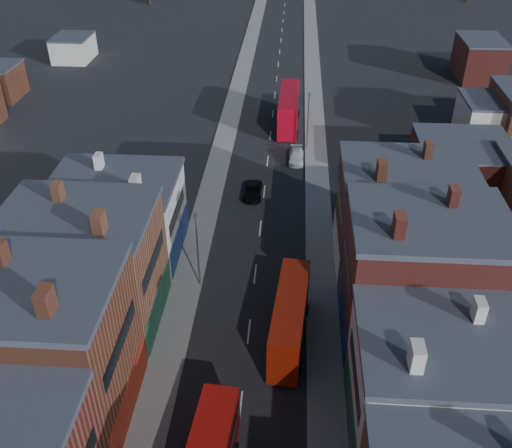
# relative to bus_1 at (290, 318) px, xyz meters

# --- Properties ---
(pavement_west) EXTENTS (3.00, 200.00, 0.12)m
(pavement_west) POSITION_rel_bus_1_xyz_m (-10.00, 26.73, -2.44)
(pavement_west) COLOR gray
(pavement_west) RESTS_ON ground
(pavement_east) EXTENTS (3.00, 200.00, 0.12)m
(pavement_east) POSITION_rel_bus_1_xyz_m (3.00, 26.73, -2.44)
(pavement_east) COLOR gray
(pavement_east) RESTS_ON ground
(lamp_post_2) EXTENTS (0.25, 0.70, 8.12)m
(lamp_post_2) POSITION_rel_bus_1_xyz_m (-8.70, 6.73, 2.20)
(lamp_post_2) COLOR slate
(lamp_post_2) RESTS_ON ground
(lamp_post_3) EXTENTS (0.25, 0.70, 8.12)m
(lamp_post_3) POSITION_rel_bus_1_xyz_m (1.70, 36.73, 2.20)
(lamp_post_3) COLOR slate
(lamp_post_3) RESTS_ON ground
(bus_1) EXTENTS (3.40, 10.92, 4.64)m
(bus_1) POSITION_rel_bus_1_xyz_m (0.00, 0.00, 0.00)
(bus_1) COLOR #9F1B09
(bus_1) RESTS_ON ground
(bus_2) EXTENTS (3.28, 12.21, 5.25)m
(bus_2) POSITION_rel_bus_1_xyz_m (-0.99, 44.06, 0.33)
(bus_2) COLOR #A80716
(bus_2) RESTS_ON ground
(car_2) EXTENTS (2.23, 4.83, 1.34)m
(car_2) POSITION_rel_bus_1_xyz_m (-4.87, 23.64, -1.83)
(car_2) COLOR black
(car_2) RESTS_ON ground
(car_3) EXTENTS (1.95, 4.75, 1.37)m
(car_3) POSITION_rel_bus_1_xyz_m (0.30, 33.05, -1.82)
(car_3) COLOR white
(car_3) RESTS_ON ground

